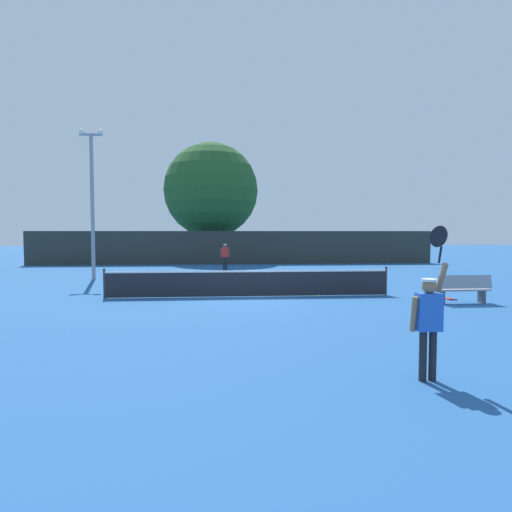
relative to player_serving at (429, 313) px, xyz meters
name	(u,v)px	position (x,y,z in m)	size (l,w,h in m)	color
ground_plane	(249,297)	(-2.26, 9.22, -1.08)	(120.00, 120.00, 0.00)	#235693
tennis_net	(249,283)	(-2.26, 9.22, -0.56)	(10.36, 0.08, 1.07)	#232328
perimeter_fence	(235,248)	(-2.26, 25.37, 0.14)	(29.64, 0.12, 2.43)	#2D332D
player_serving	(429,313)	(0.00, 0.00, 0.00)	(0.68, 0.39, 2.47)	blue
player_receiving	(225,254)	(-3.01, 20.72, -0.10)	(0.57, 0.24, 1.60)	red
tennis_ball	(319,296)	(0.29, 9.06, -1.04)	(0.07, 0.07, 0.07)	#CCE033
spare_racket	(449,299)	(4.73, 8.10, -1.06)	(0.28, 0.52, 0.04)	black
courtside_bench	(463,289)	(4.69, 7.16, -0.60)	(1.80, 0.44, 0.95)	gray
light_pole	(92,194)	(-9.60, 15.71, 3.18)	(1.18, 0.28, 7.40)	gray
large_tree	(211,190)	(-4.04, 29.38, 4.67)	(7.62, 7.62, 9.57)	brown
parked_car_near	(297,249)	(3.87, 34.21, -0.30)	(2.01, 4.25, 1.69)	#B7B7BC
parked_car_mid	(338,249)	(7.81, 34.12, -0.30)	(2.01, 4.25, 1.69)	navy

